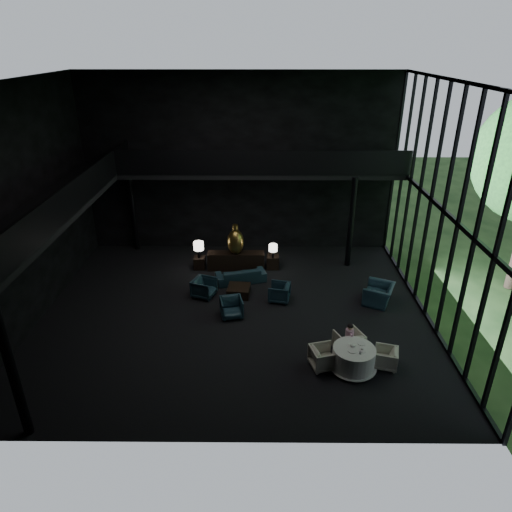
{
  "coord_description": "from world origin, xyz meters",
  "views": [
    {
      "loc": [
        0.86,
        -14.27,
        9.06
      ],
      "look_at": [
        0.75,
        0.5,
        2.07
      ],
      "focal_mm": 32.0,
      "sensor_mm": 36.0,
      "label": 1
    }
  ],
  "objects_px": {
    "table_lamp_right": "(273,248)",
    "lounge_armchair_east": "(279,291)",
    "lounge_armchair_south": "(232,307)",
    "lounge_armchair_west": "(204,286)",
    "side_table_left": "(200,263)",
    "coffee_table": "(239,291)",
    "dining_chair_west": "(324,356)",
    "side_table_right": "(273,262)",
    "child": "(350,332)",
    "console": "(236,261)",
    "dining_table": "(353,360)",
    "window_armchair": "(379,290)",
    "table_lamp_left": "(199,247)",
    "dining_chair_east": "(386,358)",
    "dining_chair_north": "(349,341)",
    "bronze_urn": "(236,241)",
    "sofa": "(241,273)"
  },
  "relations": [
    {
      "from": "lounge_armchair_west",
      "to": "bronze_urn",
      "type": "bearing_deg",
      "value": -5.81
    },
    {
      "from": "table_lamp_right",
      "to": "dining_chair_west",
      "type": "relative_size",
      "value": 0.8
    },
    {
      "from": "side_table_right",
      "to": "table_lamp_right",
      "type": "bearing_deg",
      "value": -90.0
    },
    {
      "from": "dining_table",
      "to": "dining_chair_west",
      "type": "xyz_separation_m",
      "value": [
        -0.88,
        0.08,
        0.05
      ]
    },
    {
      "from": "lounge_armchair_west",
      "to": "child",
      "type": "bearing_deg",
      "value": -104.03
    },
    {
      "from": "sofa",
      "to": "dining_chair_north",
      "type": "height_order",
      "value": "dining_chair_north"
    },
    {
      "from": "coffee_table",
      "to": "dining_table",
      "type": "height_order",
      "value": "dining_table"
    },
    {
      "from": "side_table_left",
      "to": "side_table_right",
      "type": "distance_m",
      "value": 3.2
    },
    {
      "from": "lounge_armchair_south",
      "to": "dining_chair_north",
      "type": "height_order",
      "value": "dining_chair_north"
    },
    {
      "from": "dining_chair_west",
      "to": "lounge_armchair_west",
      "type": "bearing_deg",
      "value": 29.2
    },
    {
      "from": "table_lamp_right",
      "to": "child",
      "type": "xyz_separation_m",
      "value": [
        2.28,
        -5.75,
        -0.29
      ]
    },
    {
      "from": "side_table_left",
      "to": "dining_chair_north",
      "type": "relative_size",
      "value": 0.63
    },
    {
      "from": "lounge_armchair_east",
      "to": "coffee_table",
      "type": "height_order",
      "value": "lounge_armchair_east"
    },
    {
      "from": "console",
      "to": "window_armchair",
      "type": "distance_m",
      "value": 6.22
    },
    {
      "from": "table_lamp_right",
      "to": "coffee_table",
      "type": "distance_m",
      "value": 2.74
    },
    {
      "from": "dining_table",
      "to": "dining_chair_west",
      "type": "bearing_deg",
      "value": 174.58
    },
    {
      "from": "lounge_armchair_east",
      "to": "dining_chair_east",
      "type": "bearing_deg",
      "value": 50.27
    },
    {
      "from": "table_lamp_left",
      "to": "dining_chair_east",
      "type": "distance_m",
      "value": 9.28
    },
    {
      "from": "lounge_armchair_south",
      "to": "lounge_armchair_west",
      "type": "bearing_deg",
      "value": 116.51
    },
    {
      "from": "table_lamp_left",
      "to": "window_armchair",
      "type": "height_order",
      "value": "table_lamp_left"
    },
    {
      "from": "console",
      "to": "lounge_armchair_west",
      "type": "relative_size",
      "value": 2.81
    },
    {
      "from": "side_table_left",
      "to": "dining_chair_east",
      "type": "height_order",
      "value": "dining_chair_east"
    },
    {
      "from": "dining_table",
      "to": "child",
      "type": "height_order",
      "value": "child"
    },
    {
      "from": "side_table_left",
      "to": "lounge_armchair_south",
      "type": "distance_m",
      "value": 4.18
    },
    {
      "from": "coffee_table",
      "to": "dining_chair_west",
      "type": "bearing_deg",
      "value": -57.48
    },
    {
      "from": "table_lamp_right",
      "to": "lounge_armchair_south",
      "type": "distance_m",
      "value": 4.1
    },
    {
      "from": "lounge_armchair_east",
      "to": "table_lamp_left",
      "type": "bearing_deg",
      "value": -116.74
    },
    {
      "from": "dining_chair_north",
      "to": "sofa",
      "type": "bearing_deg",
      "value": -75.39
    },
    {
      "from": "side_table_left",
      "to": "lounge_armchair_east",
      "type": "distance_m",
      "value": 4.34
    },
    {
      "from": "lounge_armchair_south",
      "to": "table_lamp_left",
      "type": "bearing_deg",
      "value": 100.64
    },
    {
      "from": "table_lamp_right",
      "to": "lounge_armchair_west",
      "type": "height_order",
      "value": "table_lamp_right"
    },
    {
      "from": "window_armchair",
      "to": "child",
      "type": "height_order",
      "value": "window_armchair"
    },
    {
      "from": "bronze_urn",
      "to": "lounge_armchair_east",
      "type": "relative_size",
      "value": 1.68
    },
    {
      "from": "lounge_armchair_east",
      "to": "dining_chair_north",
      "type": "xyz_separation_m",
      "value": [
        2.09,
        -3.17,
        0.03
      ]
    },
    {
      "from": "table_lamp_right",
      "to": "lounge_armchair_south",
      "type": "height_order",
      "value": "table_lamp_right"
    },
    {
      "from": "dining_chair_east",
      "to": "side_table_left",
      "type": "bearing_deg",
      "value": -119.97
    },
    {
      "from": "table_lamp_right",
      "to": "lounge_armchair_east",
      "type": "height_order",
      "value": "table_lamp_right"
    },
    {
      "from": "bronze_urn",
      "to": "dining_chair_north",
      "type": "xyz_separation_m",
      "value": [
        3.87,
        -5.77,
        -0.93
      ]
    },
    {
      "from": "side_table_right",
      "to": "dining_table",
      "type": "distance_m",
      "value": 7.19
    },
    {
      "from": "dining_chair_north",
      "to": "dining_chair_east",
      "type": "bearing_deg",
      "value": 120.6
    },
    {
      "from": "window_armchair",
      "to": "bronze_urn",
      "type": "bearing_deg",
      "value": -92.04
    },
    {
      "from": "bronze_urn",
      "to": "lounge_armchair_west",
      "type": "distance_m",
      "value": 2.71
    },
    {
      "from": "lounge_armchair_west",
      "to": "lounge_armchair_east",
      "type": "distance_m",
      "value": 2.93
    },
    {
      "from": "dining_chair_east",
      "to": "table_lamp_right",
      "type": "bearing_deg",
      "value": -137.6
    },
    {
      "from": "table_lamp_left",
      "to": "dining_table",
      "type": "relative_size",
      "value": 0.51
    },
    {
      "from": "coffee_table",
      "to": "dining_table",
      "type": "relative_size",
      "value": 0.59
    },
    {
      "from": "console",
      "to": "dining_chair_east",
      "type": "relative_size",
      "value": 3.92
    },
    {
      "from": "coffee_table",
      "to": "dining_chair_west",
      "type": "height_order",
      "value": "dining_chair_west"
    },
    {
      "from": "lounge_armchair_east",
      "to": "dining_table",
      "type": "bearing_deg",
      "value": 39.24
    },
    {
      "from": "table_lamp_left",
      "to": "sofa",
      "type": "relative_size",
      "value": 0.37
    }
  ]
}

